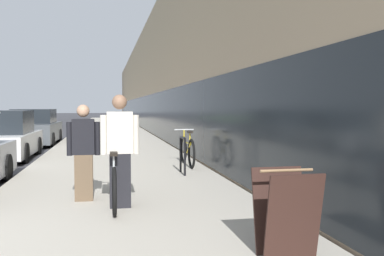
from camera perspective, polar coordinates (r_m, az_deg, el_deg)
The scene contains 10 objects.
sidewalk_slab at distance 26.12m, azimuth -10.81°, elevation -0.67°, with size 4.46×70.00×0.12m.
storefront_facade at distance 34.94m, azimuth 1.07°, elevation 5.86°, with size 10.01×70.00×6.96m.
tandem_bicycle at distance 6.91m, azimuth -10.44°, elevation -6.79°, with size 0.52×2.37×0.87m.
person_rider at distance 6.56m, azimuth -9.59°, elevation -3.01°, with size 0.58×0.23×1.71m.
person_bystander at distance 7.15m, azimuth -14.25°, elevation -3.17°, with size 0.53×0.21×1.56m.
bike_rack_hoop at distance 9.69m, azimuth -1.26°, elevation -3.13°, with size 0.05×0.60×0.84m.
cruiser_bike_nearest at distance 11.05m, azimuth -0.63°, elevation -3.04°, with size 0.52×1.84×0.92m.
sandwich_board_sign at distance 4.50m, azimuth 12.44°, elevation -11.00°, with size 0.56×0.56×0.90m.
vintage_roadster_curbside at distance 14.57m, azimuth -23.80°, elevation -1.16°, with size 1.83×4.05×1.53m.
parked_sedan_far at distance 19.69m, azimuth -20.22°, elevation -0.06°, with size 1.92×4.64×1.54m.
Camera 1 is at (5.35, -5.07, 1.64)m, focal length 40.00 mm.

